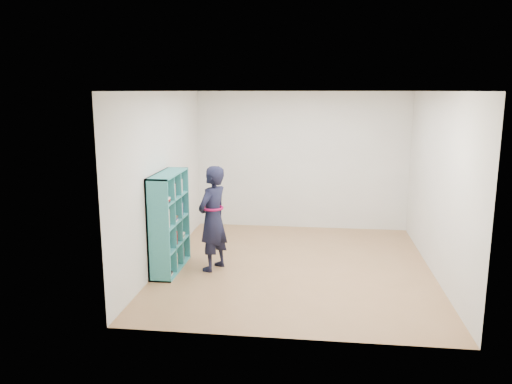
# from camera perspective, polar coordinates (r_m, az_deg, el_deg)

# --- Properties ---
(floor) EXTENTS (4.50, 4.50, 0.00)m
(floor) POSITION_cam_1_polar(r_m,az_deg,el_deg) (7.64, 4.49, -8.48)
(floor) COLOR #966C44
(floor) RESTS_ON ground
(ceiling) EXTENTS (4.50, 4.50, 0.00)m
(ceiling) POSITION_cam_1_polar(r_m,az_deg,el_deg) (7.18, 4.82, 11.42)
(ceiling) COLOR white
(ceiling) RESTS_ON wall_back
(wall_left) EXTENTS (0.02, 4.50, 2.60)m
(wall_left) POSITION_cam_1_polar(r_m,az_deg,el_deg) (7.64, -10.51, 1.48)
(wall_left) COLOR beige
(wall_left) RESTS_ON floor
(wall_right) EXTENTS (0.02, 4.50, 2.60)m
(wall_right) POSITION_cam_1_polar(r_m,az_deg,el_deg) (7.49, 20.12, 0.76)
(wall_right) COLOR beige
(wall_right) RESTS_ON floor
(wall_back) EXTENTS (4.00, 0.02, 2.60)m
(wall_back) POSITION_cam_1_polar(r_m,az_deg,el_deg) (9.52, 5.24, 3.58)
(wall_back) COLOR beige
(wall_back) RESTS_ON floor
(wall_front) EXTENTS (4.00, 0.02, 2.60)m
(wall_front) POSITION_cam_1_polar(r_m,az_deg,el_deg) (5.10, 3.55, -3.35)
(wall_front) COLOR beige
(wall_front) RESTS_ON floor
(bookshelf) EXTENTS (0.32, 1.09, 1.45)m
(bookshelf) POSITION_cam_1_polar(r_m,az_deg,el_deg) (7.41, -10.06, -3.55)
(bookshelf) COLOR teal
(bookshelf) RESTS_ON floor
(person) EXTENTS (0.57, 0.67, 1.55)m
(person) POSITION_cam_1_polar(r_m,az_deg,el_deg) (7.31, -4.96, -3.02)
(person) COLOR black
(person) RESTS_ON floor
(smartphone) EXTENTS (0.03, 0.09, 0.13)m
(smartphone) POSITION_cam_1_polar(r_m,az_deg,el_deg) (7.44, -5.34, -1.97)
(smartphone) COLOR silver
(smartphone) RESTS_ON person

